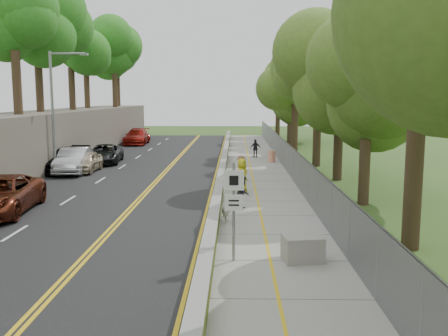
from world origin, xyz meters
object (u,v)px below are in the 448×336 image
object	(u,v)px
concrete_block	(303,248)
painter_0	(242,176)
construction_barrel	(272,156)
signpost	(234,201)
streetlight	(56,104)
person_far	(255,148)

from	to	relation	value
concrete_block	painter_0	distance (m)	11.38
construction_barrel	painter_0	xyz separation A→B (m)	(-2.51, -12.53, 0.46)
painter_0	signpost	bearing A→B (deg)	-160.52
streetlight	construction_barrel	xyz separation A→B (m)	(14.42, 6.76, -4.14)
concrete_block	person_far	bearing A→B (deg)	90.85
concrete_block	person_far	world-z (taller)	person_far
streetlight	concrete_block	xyz separation A→B (m)	(13.66, -17.00, -4.19)
signpost	construction_barrel	bearing A→B (deg)	83.03
signpost	person_far	bearing A→B (deg)	86.27
signpost	construction_barrel	distance (m)	24.00
painter_0	person_far	xyz separation A→B (m)	(1.35, 15.59, -0.15)
construction_barrel	concrete_block	distance (m)	23.77
construction_barrel	person_far	bearing A→B (deg)	110.73
streetlight	painter_0	xyz separation A→B (m)	(11.91, -5.77, -3.68)
construction_barrel	concrete_block	size ratio (longest dim) A/B	0.75
person_far	streetlight	bearing A→B (deg)	24.92
signpost	painter_0	world-z (taller)	signpost
painter_0	person_far	bearing A→B (deg)	16.57
concrete_block	construction_barrel	bearing A→B (deg)	88.18
construction_barrel	painter_0	distance (m)	12.79
construction_barrel	painter_0	world-z (taller)	painter_0
person_far	painter_0	bearing A→B (deg)	73.45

